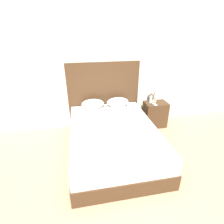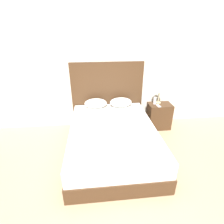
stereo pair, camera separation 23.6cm
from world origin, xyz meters
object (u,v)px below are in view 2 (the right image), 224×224
at_px(nightstand, 159,116).
at_px(phone_on_nightstand, 158,106).
at_px(table_lamp, 160,89).
at_px(phone_on_bed, 111,120).
at_px(bed, 113,140).

bearing_deg(nightstand, phone_on_nightstand, -132.18).
bearing_deg(table_lamp, phone_on_bed, -152.74).
height_order(bed, phone_on_nightstand, phone_on_nightstand).
bearing_deg(table_lamp, phone_on_nightstand, -106.01).
bearing_deg(bed, nightstand, 34.05).
distance_m(bed, nightstand, 1.41).
height_order(table_lamp, phone_on_nightstand, table_lamp).
distance_m(table_lamp, phone_on_nightstand, 0.38).
bearing_deg(bed, table_lamp, 37.18).
relative_size(nightstand, table_lamp, 1.37).
bearing_deg(table_lamp, nightstand, -64.03).
relative_size(phone_on_bed, nightstand, 0.27).
bearing_deg(phone_on_bed, table_lamp, 27.26).
bearing_deg(phone_on_nightstand, phone_on_bed, -158.61).
bearing_deg(bed, phone_on_nightstand, 32.80).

